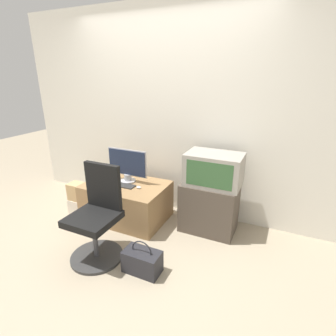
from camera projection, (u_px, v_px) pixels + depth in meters
The scene contains 13 objects.
ground_plane at pixel (112, 261), 2.65m from camera, with size 12.00×12.00×0.00m, color tan.
wall_back at pixel (168, 114), 3.34m from camera, with size 4.40×0.05×2.60m.
desk at pixel (127, 201), 3.38m from camera, with size 1.02×0.69×0.48m.
side_stand at pixel (209, 207), 3.11m from camera, with size 0.64×0.44×0.59m.
main_monitor at pixel (127, 166), 3.30m from camera, with size 0.55×0.20×0.43m.
keyboard at pixel (122, 185), 3.25m from camera, with size 0.33×0.12×0.01m.
mouse at pixel (139, 187), 3.17m from camera, with size 0.06×0.04×0.03m.
crt_tv at pixel (214, 169), 2.94m from camera, with size 0.62×0.40×0.36m.
office_chair at pixel (97, 220), 2.61m from camera, with size 0.53×0.53×0.97m.
cardboard_box_lower at pixel (79, 206), 3.53m from camera, with size 0.22×0.19×0.21m.
cardboard_box_upper at pixel (77, 191), 3.46m from camera, with size 0.20×0.17×0.23m.
handbag at pixel (142, 261), 2.48m from camera, with size 0.36×0.20×0.34m.
book at pixel (72, 226), 3.23m from camera, with size 0.17×0.16×0.02m.
Camera 1 is at (1.43, -1.73, 1.80)m, focal length 28.00 mm.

